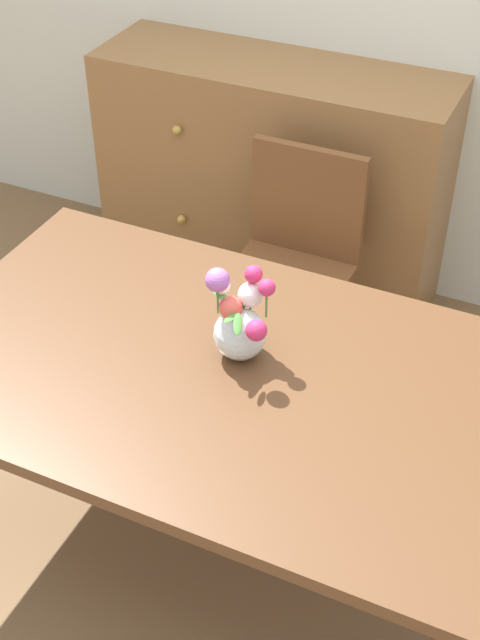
% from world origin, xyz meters
% --- Properties ---
extents(ground_plane, '(12.00, 12.00, 0.00)m').
position_xyz_m(ground_plane, '(0.00, 0.00, 0.00)').
color(ground_plane, brown).
extents(dining_table, '(1.68, 1.03, 0.72)m').
position_xyz_m(dining_table, '(0.00, 0.00, 0.65)').
color(dining_table, brown).
rests_on(dining_table, ground_plane).
extents(chair_far, '(0.42, 0.42, 0.90)m').
position_xyz_m(chair_far, '(-0.11, 0.86, 0.52)').
color(chair_far, brown).
rests_on(chair_far, ground_plane).
extents(dresser, '(1.40, 0.47, 1.00)m').
position_xyz_m(dresser, '(-0.40, 1.33, 0.50)').
color(dresser, olive).
rests_on(dresser, ground_plane).
extents(flower_vase, '(0.22, 0.19, 0.26)m').
position_xyz_m(flower_vase, '(0.03, 0.08, 0.83)').
color(flower_vase, silver).
rests_on(flower_vase, dining_table).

